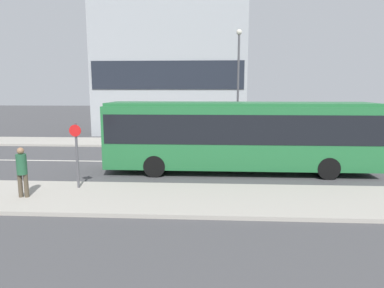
% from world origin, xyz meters
% --- Properties ---
extents(ground_plane, '(120.00, 120.00, 0.00)m').
position_xyz_m(ground_plane, '(0.00, 0.00, 0.00)').
color(ground_plane, '#444447').
extents(sidewalk_near, '(44.00, 3.50, 0.13)m').
position_xyz_m(sidewalk_near, '(0.00, -6.25, 0.07)').
color(sidewalk_near, '#A39E93').
rests_on(sidewalk_near, ground_plane).
extents(sidewalk_far, '(44.00, 3.50, 0.13)m').
position_xyz_m(sidewalk_far, '(0.00, 6.25, 0.07)').
color(sidewalk_far, '#A39E93').
rests_on(sidewalk_far, ground_plane).
extents(lane_centerline, '(41.80, 0.16, 0.01)m').
position_xyz_m(lane_centerline, '(0.00, 0.00, 0.00)').
color(lane_centerline, silver).
rests_on(lane_centerline, ground_plane).
extents(apartment_block_left_tower, '(12.53, 4.59, 17.84)m').
position_xyz_m(apartment_block_left_tower, '(-0.35, 11.76, 8.91)').
color(apartment_block_left_tower, '#9EA3A8').
rests_on(apartment_block_left_tower, ground_plane).
extents(city_bus, '(12.13, 2.56, 3.23)m').
position_xyz_m(city_bus, '(4.41, -1.95, 1.86)').
color(city_bus, '#236B38').
rests_on(city_bus, ground_plane).
extents(parked_car_0, '(4.19, 1.70, 1.43)m').
position_xyz_m(parked_car_0, '(11.34, 3.25, 0.67)').
color(parked_car_0, navy).
rests_on(parked_car_0, ground_plane).
extents(pedestrian_near_stop, '(0.35, 0.34, 1.74)m').
position_xyz_m(pedestrian_near_stop, '(-3.32, -6.57, 1.12)').
color(pedestrian_near_stop, '#4C4233').
rests_on(pedestrian_near_stop, sidewalk_near).
extents(bus_stop_sign, '(0.44, 0.12, 2.46)m').
position_xyz_m(bus_stop_sign, '(-1.87, -5.36, 1.57)').
color(bus_stop_sign, '#4C4C51').
rests_on(bus_stop_sign, sidewalk_near).
extents(street_lamp, '(0.36, 0.36, 7.43)m').
position_xyz_m(street_lamp, '(4.86, 4.98, 4.62)').
color(street_lamp, '#4C4C51').
rests_on(street_lamp, sidewalk_far).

